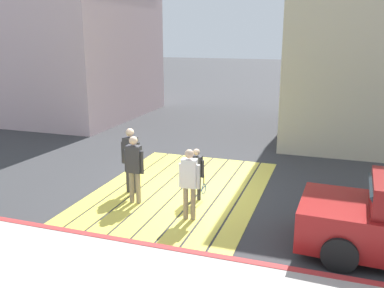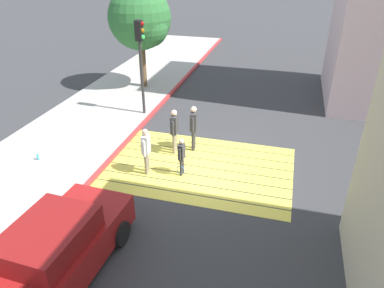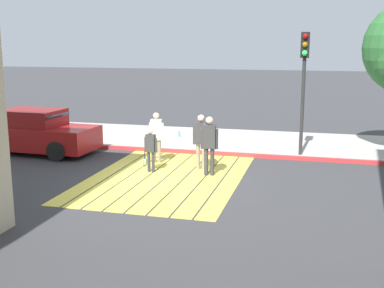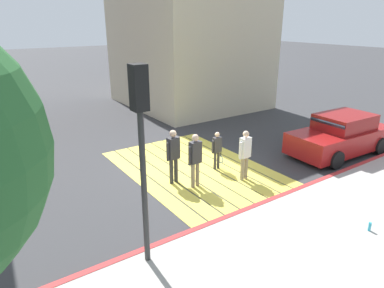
{
  "view_description": "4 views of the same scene",
  "coord_description": "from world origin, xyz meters",
  "px_view_note": "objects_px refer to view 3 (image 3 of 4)",
  "views": [
    {
      "loc": [
        -10.07,
        -3.78,
        4.17
      ],
      "look_at": [
        0.29,
        -0.24,
        1.26
      ],
      "focal_mm": 39.24,
      "sensor_mm": 36.0,
      "label": 1
    },
    {
      "loc": [
        2.6,
        -10.55,
        6.84
      ],
      "look_at": [
        -0.27,
        -0.11,
        0.95
      ],
      "focal_mm": 33.87,
      "sensor_mm": 36.0,
      "label": 2
    },
    {
      "loc": [
        13.23,
        4.27,
        3.88
      ],
      "look_at": [
        0.32,
        0.88,
        1.12
      ],
      "focal_mm": 45.79,
      "sensor_mm": 36.0,
      "label": 3
    },
    {
      "loc": [
        -9.21,
        6.4,
        4.98
      ],
      "look_at": [
        -0.35,
        0.32,
        1.09
      ],
      "focal_mm": 32.41,
      "sensor_mm": 36.0,
      "label": 4
    }
  ],
  "objects_px": {
    "traffic_light_corner": "(304,69)",
    "pedestrian_adult_side": "(156,134)",
    "car_parked_near_curb": "(36,133)",
    "pedestrian_adult_lead": "(201,138)",
    "pedestrian_child_with_racket": "(150,148)",
    "pedestrian_adult_trailing": "(209,142)",
    "water_bottle": "(179,134)"
  },
  "relations": [
    {
      "from": "car_parked_near_curb",
      "to": "pedestrian_adult_trailing",
      "type": "bearing_deg",
      "value": 77.82
    },
    {
      "from": "car_parked_near_curb",
      "to": "pedestrian_adult_lead",
      "type": "distance_m",
      "value": 6.33
    },
    {
      "from": "water_bottle",
      "to": "pedestrian_adult_trailing",
      "type": "bearing_deg",
      "value": 25.23
    },
    {
      "from": "pedestrian_child_with_racket",
      "to": "pedestrian_adult_side",
      "type": "bearing_deg",
      "value": -169.99
    },
    {
      "from": "pedestrian_child_with_racket",
      "to": "pedestrian_adult_lead",
      "type": "bearing_deg",
      "value": 116.3
    },
    {
      "from": "traffic_light_corner",
      "to": "pedestrian_adult_trailing",
      "type": "xyz_separation_m",
      "value": [
        3.02,
        -2.53,
        -2.0
      ]
    },
    {
      "from": "car_parked_near_curb",
      "to": "pedestrian_adult_trailing",
      "type": "xyz_separation_m",
      "value": [
        1.44,
        6.68,
        0.3
      ]
    },
    {
      "from": "traffic_light_corner",
      "to": "pedestrian_adult_side",
      "type": "height_order",
      "value": "traffic_light_corner"
    },
    {
      "from": "car_parked_near_curb",
      "to": "pedestrian_adult_side",
      "type": "distance_m",
      "value": 4.68
    },
    {
      "from": "car_parked_near_curb",
      "to": "pedestrian_child_with_racket",
      "type": "distance_m",
      "value": 5.1
    },
    {
      "from": "pedestrian_adult_lead",
      "to": "pedestrian_child_with_racket",
      "type": "height_order",
      "value": "pedestrian_adult_lead"
    },
    {
      "from": "traffic_light_corner",
      "to": "pedestrian_adult_trailing",
      "type": "relative_size",
      "value": 2.39
    },
    {
      "from": "pedestrian_adult_side",
      "to": "car_parked_near_curb",
      "type": "bearing_deg",
      "value": -94.28
    },
    {
      "from": "water_bottle",
      "to": "pedestrian_child_with_racket",
      "type": "distance_m",
      "value": 5.28
    },
    {
      "from": "pedestrian_adult_lead",
      "to": "pedestrian_child_with_racket",
      "type": "distance_m",
      "value": 1.59
    },
    {
      "from": "traffic_light_corner",
      "to": "water_bottle",
      "type": "relative_size",
      "value": 19.27
    },
    {
      "from": "traffic_light_corner",
      "to": "car_parked_near_curb",
      "type": "bearing_deg",
      "value": -80.28
    },
    {
      "from": "traffic_light_corner",
      "to": "pedestrian_adult_trailing",
      "type": "height_order",
      "value": "traffic_light_corner"
    },
    {
      "from": "pedestrian_adult_trailing",
      "to": "pedestrian_adult_side",
      "type": "distance_m",
      "value": 2.3
    },
    {
      "from": "car_parked_near_curb",
      "to": "pedestrian_adult_side",
      "type": "height_order",
      "value": "pedestrian_adult_side"
    },
    {
      "from": "pedestrian_adult_trailing",
      "to": "car_parked_near_curb",
      "type": "bearing_deg",
      "value": -102.18
    },
    {
      "from": "pedestrian_adult_trailing",
      "to": "pedestrian_adult_side",
      "type": "xyz_separation_m",
      "value": [
        -1.09,
        -2.02,
        -0.06
      ]
    },
    {
      "from": "traffic_light_corner",
      "to": "pedestrian_adult_trailing",
      "type": "bearing_deg",
      "value": -39.94
    },
    {
      "from": "pedestrian_child_with_racket",
      "to": "water_bottle",
      "type": "bearing_deg",
      "value": -173.35
    },
    {
      "from": "pedestrian_adult_side",
      "to": "pedestrian_adult_trailing",
      "type": "bearing_deg",
      "value": 61.57
    },
    {
      "from": "water_bottle",
      "to": "pedestrian_adult_side",
      "type": "height_order",
      "value": "pedestrian_adult_side"
    },
    {
      "from": "car_parked_near_curb",
      "to": "pedestrian_adult_lead",
      "type": "height_order",
      "value": "pedestrian_adult_lead"
    },
    {
      "from": "traffic_light_corner",
      "to": "water_bottle",
      "type": "distance_m",
      "value": 6.07
    },
    {
      "from": "pedestrian_adult_trailing",
      "to": "pedestrian_child_with_racket",
      "type": "distance_m",
      "value": 1.83
    },
    {
      "from": "pedestrian_adult_lead",
      "to": "pedestrian_adult_trailing",
      "type": "relative_size",
      "value": 0.98
    },
    {
      "from": "car_parked_near_curb",
      "to": "pedestrian_adult_lead",
      "type": "relative_size",
      "value": 2.52
    },
    {
      "from": "traffic_light_corner",
      "to": "pedestrian_adult_lead",
      "type": "distance_m",
      "value": 4.3
    }
  ]
}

